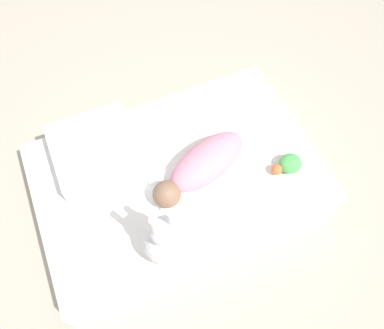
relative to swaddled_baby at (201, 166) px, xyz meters
The scene contains 7 objects.
ground_plane 0.28m from the swaddled_baby, 30.88° to the right, with size 12.00×12.00×0.00m, color #B2A893.
bed_mattress 0.20m from the swaddled_baby, 30.88° to the right, with size 1.37×0.91×0.18m.
burp_cloth 0.18m from the swaddled_baby, ahead, with size 0.17×0.18×0.02m.
swaddled_baby is the anchor object (origin of this frame).
pillow 0.52m from the swaddled_baby, 33.94° to the right, with size 0.39×0.39×0.12m.
bunny_plush 0.41m from the swaddled_baby, 45.03° to the left, with size 0.20×0.20×0.39m.
turtle_plush 0.43m from the swaddled_baby, 160.17° to the left, with size 0.16×0.10×0.08m.
Camera 1 is at (0.28, 0.83, 1.80)m, focal length 35.00 mm.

